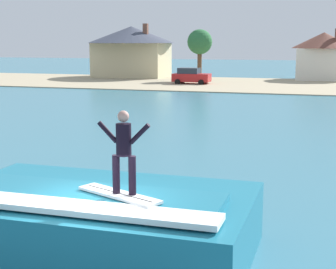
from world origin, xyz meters
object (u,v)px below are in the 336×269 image
(house_small_cottage, at_px, (323,54))
(surfboard, at_px, (119,195))
(house_with_chimney, at_px, (131,47))
(surfer, at_px, (124,148))
(tree_tall_bare, at_px, (200,43))
(wave_crest, at_px, (97,222))
(car_near_shore, at_px, (191,76))

(house_small_cottage, bearing_deg, surfboard, -93.08)
(surfboard, bearing_deg, house_with_chimney, 110.81)
(surfer, height_order, tree_tall_bare, tree_tall_bare)
(wave_crest, height_order, car_near_shore, car_near_shore)
(car_near_shore, height_order, house_with_chimney, house_with_chimney)
(surfboard, xyz_separation_m, car_near_shore, (-10.89, 47.55, -0.65))
(surfboard, bearing_deg, wave_crest, 145.90)
(wave_crest, xyz_separation_m, surfer, (0.88, -0.52, 1.88))
(house_small_cottage, bearing_deg, car_near_shore, -141.43)
(surfer, xyz_separation_m, house_small_cottage, (3.04, 58.76, 0.66))
(wave_crest, relative_size, surfboard, 3.29)
(house_small_cottage, bearing_deg, house_with_chimney, -174.84)
(surfboard, relative_size, house_with_chimney, 0.18)
(surfboard, xyz_separation_m, house_small_cottage, (3.16, 58.76, 1.68))
(surfer, bearing_deg, wave_crest, 149.47)
(wave_crest, bearing_deg, car_near_shore, 102.15)
(surfer, distance_m, house_with_chimney, 60.55)
(wave_crest, distance_m, surfboard, 1.26)
(car_near_shore, distance_m, house_with_chimney, 14.24)
(surfer, relative_size, tree_tall_bare, 0.28)
(surfer, distance_m, car_near_shore, 48.85)
(tree_tall_bare, bearing_deg, car_near_shore, -87.23)
(wave_crest, relative_size, house_with_chimney, 0.60)
(wave_crest, distance_m, surfer, 2.14)
(wave_crest, xyz_separation_m, car_near_shore, (-10.13, 47.04, 0.21))
(tree_tall_bare, bearing_deg, wave_crest, -78.73)
(surfer, height_order, house_with_chimney, house_with_chimney)
(surfer, xyz_separation_m, tree_tall_bare, (-11.26, 52.58, 2.01))
(surfboard, relative_size, tree_tall_bare, 0.34)
(wave_crest, height_order, surfer, surfer)
(wave_crest, xyz_separation_m, house_with_chimney, (-20.73, 56.02, 3.35))
(wave_crest, bearing_deg, tree_tall_bare, 101.27)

